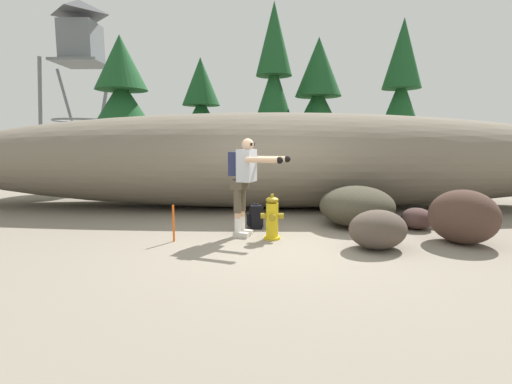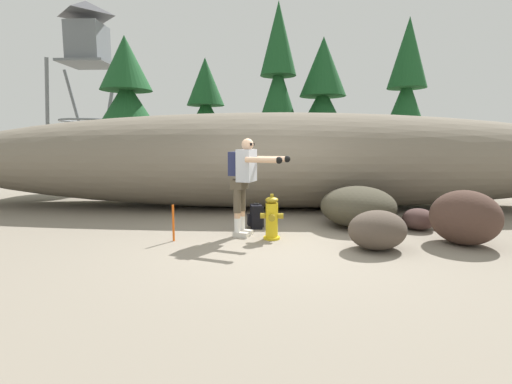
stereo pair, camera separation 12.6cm
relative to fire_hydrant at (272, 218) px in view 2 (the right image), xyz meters
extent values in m
cube|color=gray|center=(0.03, -0.20, -0.37)|extent=(56.00, 56.00, 0.04)
ellipsoid|color=#756B5B|center=(0.03, 3.19, 0.81)|extent=(17.49, 3.20, 2.32)
cylinder|color=gold|center=(0.00, 0.00, -0.33)|extent=(0.28, 0.28, 0.04)
cylinder|color=gold|center=(0.00, 0.00, -0.03)|extent=(0.20, 0.20, 0.57)
ellipsoid|color=#9E8419|center=(0.00, 0.00, 0.31)|extent=(0.21, 0.21, 0.10)
cylinder|color=#9E8419|center=(0.00, 0.00, 0.38)|extent=(0.06, 0.06, 0.05)
cylinder|color=#9E8419|center=(-0.15, 0.00, 0.04)|extent=(0.09, 0.09, 0.09)
cylinder|color=#9E8419|center=(0.15, 0.00, 0.04)|extent=(0.09, 0.09, 0.09)
cylinder|color=#9E8419|center=(0.00, -0.14, 0.04)|extent=(0.11, 0.09, 0.11)
cube|color=beige|center=(-0.46, 0.27, -0.30)|extent=(0.28, 0.18, 0.09)
cylinder|color=white|center=(-0.52, 0.29, -0.14)|extent=(0.10, 0.10, 0.24)
cylinder|color=#DBAD89|center=(-0.52, 0.29, 0.03)|extent=(0.10, 0.10, 0.09)
cylinder|color=brown|center=(-0.52, 0.29, 0.29)|extent=(0.13, 0.13, 0.42)
cube|color=beige|center=(-0.53, 0.08, -0.30)|extent=(0.28, 0.18, 0.09)
cylinder|color=white|center=(-0.58, 0.10, -0.14)|extent=(0.10, 0.10, 0.24)
cylinder|color=#DBAD89|center=(-0.58, 0.10, 0.03)|extent=(0.10, 0.10, 0.09)
cylinder|color=brown|center=(-0.58, 0.10, 0.29)|extent=(0.13, 0.13, 0.42)
cube|color=brown|center=(-0.55, 0.19, 0.55)|extent=(0.29, 0.37, 0.16)
cube|color=#B7BCC6|center=(-0.43, 0.15, 0.87)|extent=(0.34, 0.42, 0.54)
cube|color=#23284C|center=(-0.62, 0.22, 0.89)|extent=(0.24, 0.32, 0.40)
sphere|color=#DBAD89|center=(-0.41, 0.14, 1.22)|extent=(0.20, 0.20, 0.20)
cube|color=black|center=(-0.33, 0.12, 1.22)|extent=(0.07, 0.15, 0.04)
cylinder|color=#DBAD89|center=(-0.01, 0.24, 0.98)|extent=(0.58, 0.27, 0.09)
sphere|color=black|center=(0.25, 0.15, 0.98)|extent=(0.11, 0.11, 0.11)
cylinder|color=#DBAD89|center=(-0.15, -0.18, 0.98)|extent=(0.58, 0.27, 0.09)
sphere|color=black|center=(0.11, -0.26, 0.98)|extent=(0.11, 0.11, 0.11)
cube|color=black|center=(-0.29, 0.81, -0.13)|extent=(0.25, 0.33, 0.44)
cube|color=black|center=(-0.42, 0.78, -0.20)|extent=(0.10, 0.22, 0.20)
torus|color=black|center=(-0.29, 0.81, 0.11)|extent=(0.10, 0.10, 0.02)
cube|color=black|center=(-0.17, 0.75, -0.13)|extent=(0.04, 0.05, 0.37)
cube|color=black|center=(-0.20, 0.91, -0.13)|extent=(0.04, 0.05, 0.37)
ellipsoid|color=#403C2E|center=(1.64, 1.01, 0.04)|extent=(1.97, 1.98, 0.78)
ellipsoid|color=#49332A|center=(3.03, -0.19, 0.08)|extent=(1.40, 1.40, 0.86)
ellipsoid|color=#4F4339|center=(1.59, -0.53, -0.05)|extent=(1.12, 1.02, 0.59)
ellipsoid|color=#4C3532|center=(2.70, 0.80, -0.15)|extent=(0.59, 0.60, 0.40)
cylinder|color=#47331E|center=(-5.05, 6.96, 0.42)|extent=(0.33, 0.33, 1.54)
cone|color=#194C23|center=(-5.05, 6.96, 2.29)|extent=(2.72, 2.72, 2.20)
cone|color=#194C23|center=(-5.05, 6.96, 3.94)|extent=(1.77, 1.77, 1.84)
cylinder|color=#47331E|center=(-2.76, 9.56, 0.24)|extent=(0.28, 0.28, 1.19)
cone|color=#194C23|center=(-2.76, 9.56, 1.99)|extent=(2.37, 2.37, 2.30)
cone|color=#194C23|center=(-2.76, 9.56, 3.71)|extent=(1.54, 1.54, 1.92)
cylinder|color=#47331E|center=(0.21, 8.77, 0.34)|extent=(0.26, 0.26, 1.38)
cone|color=#194C23|center=(0.21, 8.77, 2.68)|extent=(2.14, 2.14, 3.30)
cone|color=#194C23|center=(0.21, 8.77, 5.16)|extent=(1.39, 1.39, 2.75)
cylinder|color=#47331E|center=(1.97, 9.11, 0.21)|extent=(0.34, 0.34, 1.12)
cone|color=#194C23|center=(1.97, 9.11, 2.13)|extent=(2.80, 2.80, 2.72)
cone|color=#194C23|center=(1.97, 9.11, 4.18)|extent=(1.82, 1.82, 2.27)
cylinder|color=#47331E|center=(5.06, 8.68, 0.16)|extent=(0.27, 0.27, 1.03)
cone|color=#194C23|center=(5.06, 8.68, 2.24)|extent=(2.23, 2.23, 3.12)
cone|color=#194C23|center=(5.06, 8.68, 4.58)|extent=(1.45, 1.45, 2.60)
cylinder|color=slate|center=(-7.52, 13.79, 2.30)|extent=(1.01, 1.01, 5.34)
cylinder|color=slate|center=(-10.34, 13.79, 2.30)|extent=(1.01, 1.01, 5.34)
cylinder|color=slate|center=(-7.52, 10.96, 2.30)|extent=(1.01, 1.01, 5.34)
cylinder|color=slate|center=(-10.34, 10.96, 2.30)|extent=(1.01, 1.01, 5.34)
torus|color=slate|center=(-8.93, 12.37, 2.30)|extent=(3.04, 3.04, 0.10)
cube|color=slate|center=(-8.93, 12.37, 5.02)|extent=(2.26, 2.26, 0.12)
cube|color=slate|center=(-8.93, 12.37, 5.98)|extent=(1.58, 1.58, 1.80)
pyramid|color=#4C4C51|center=(-8.93, 12.37, 7.58)|extent=(2.03, 2.03, 0.70)
cylinder|color=#E55914|center=(-1.60, -0.19, -0.05)|extent=(0.04, 0.04, 0.60)
camera|label=1|loc=(-0.12, -6.11, 1.25)|focal=26.31mm
camera|label=2|loc=(0.00, -6.10, 1.25)|focal=26.31mm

